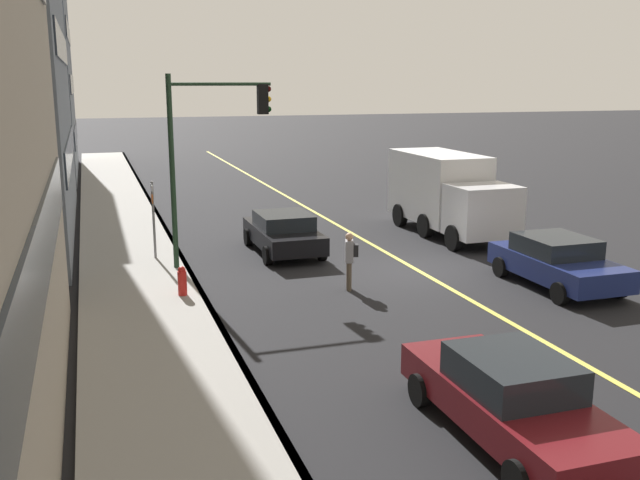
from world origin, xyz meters
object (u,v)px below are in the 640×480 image
Objects in this scene: car_black at (283,232)px; car_maroon at (511,398)px; truck_white at (447,192)px; pedestrian_with_backpack at (350,257)px; street_sign_post at (153,215)px; traffic_light_mast at (209,140)px; car_navy at (557,261)px; fire_hydrant at (182,284)px.

car_maroon is at bearing -179.57° from car_black.
truck_white is at bearing -80.93° from car_black.
street_sign_post reaches higher than pedestrian_with_backpack.
traffic_light_mast reaches higher than street_sign_post.
car_black is 4.36m from street_sign_post.
street_sign_post reaches higher than car_navy.
truck_white is 12.08m from fire_hydrant.
car_navy is at bearing 176.70° from truck_white.
truck_white is 4.01× the size of pedestrian_with_backpack.
pedestrian_with_backpack is at bearing -95.53° from fire_hydrant.
car_black is (13.64, 0.10, -0.01)m from car_maroon.
pedestrian_with_backpack is at bearing 75.19° from car_navy.
pedestrian_with_backpack reaches higher than car_navy.
traffic_light_mast is 6.32× the size of fire_hydrant.
car_navy is at bearing -121.01° from street_sign_post.
car_black is 5.93m from fire_hydrant.
car_navy is 4.58× the size of fire_hydrant.
street_sign_post reaches higher than car_maroon.
fire_hydrant is (-5.47, 10.71, -1.14)m from truck_white.
truck_white is 11.07m from street_sign_post.
fire_hydrant is at bearing 117.06° from truck_white.
traffic_light_mast is (-1.40, 2.65, 3.29)m from car_black.
fire_hydrant is at bearing 156.13° from traffic_light_mast.
street_sign_post is at bearing 89.78° from car_black.
truck_white reaches higher than car_maroon.
traffic_light_mast is at bearing -23.87° from fire_hydrant.
pedestrian_with_backpack is at bearing 133.98° from truck_white.
fire_hydrant is at bearing 84.47° from pedestrian_with_backpack.
truck_white is (14.72, -6.64, 0.88)m from car_maroon.
traffic_light_mast is 2.25× the size of street_sign_post.
street_sign_post is (-1.06, 11.02, -0.04)m from truck_white.
pedestrian_with_backpack is at bearing -136.52° from traffic_light_mast.
traffic_light_mast is (12.23, 2.75, 3.29)m from car_maroon.
traffic_light_mast is at bearing 104.80° from truck_white.
traffic_light_mast is (4.94, 8.96, 3.27)m from car_navy.
fire_hydrant is (-2.99, 1.32, -3.55)m from traffic_light_mast.
truck_white reaches higher than car_black.
street_sign_post reaches higher than fire_hydrant.
car_black is at bearing -62.08° from traffic_light_mast.
pedestrian_with_backpack is 0.62× the size of street_sign_post.
street_sign_post is (4.86, 4.89, 0.61)m from pedestrian_with_backpack.
traffic_light_mast reaches higher than pedestrian_with_backpack.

